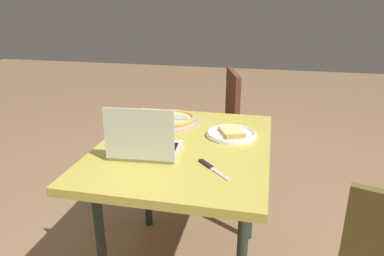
{
  "coord_description": "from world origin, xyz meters",
  "views": [
    {
      "loc": [
        1.58,
        0.38,
        1.42
      ],
      "look_at": [
        -0.01,
        0.04,
        0.82
      ],
      "focal_mm": 33.44,
      "sensor_mm": 36.0,
      "label": 1
    }
  ],
  "objects_px": {
    "pizza_tray": "(171,119)",
    "dining_table": "(185,158)",
    "pizza_plate": "(231,134)",
    "chair_far": "(216,123)",
    "table_knife": "(211,167)",
    "laptop": "(145,145)"
  },
  "relations": [
    {
      "from": "pizza_tray",
      "to": "dining_table",
      "type": "bearing_deg",
      "value": 27.31
    },
    {
      "from": "pizza_plate",
      "to": "chair_far",
      "type": "distance_m",
      "value": 0.84
    },
    {
      "from": "pizza_plate",
      "to": "dining_table",
      "type": "bearing_deg",
      "value": -54.14
    },
    {
      "from": "table_knife",
      "to": "pizza_tray",
      "type": "bearing_deg",
      "value": -148.64
    },
    {
      "from": "laptop",
      "to": "table_knife",
      "type": "bearing_deg",
      "value": 78.0
    },
    {
      "from": "laptop",
      "to": "pizza_plate",
      "type": "distance_m",
      "value": 0.48
    },
    {
      "from": "pizza_plate",
      "to": "pizza_tray",
      "type": "relative_size",
      "value": 0.78
    },
    {
      "from": "laptop",
      "to": "pizza_plate",
      "type": "xyz_separation_m",
      "value": [
        -0.32,
        0.36,
        -0.04
      ]
    },
    {
      "from": "dining_table",
      "to": "chair_far",
      "type": "distance_m",
      "value": 0.95
    },
    {
      "from": "laptop",
      "to": "dining_table",
      "type": "bearing_deg",
      "value": 139.51
    },
    {
      "from": "pizza_plate",
      "to": "chair_far",
      "type": "height_order",
      "value": "chair_far"
    },
    {
      "from": "dining_table",
      "to": "pizza_tray",
      "type": "distance_m",
      "value": 0.35
    },
    {
      "from": "pizza_plate",
      "to": "chair_far",
      "type": "relative_size",
      "value": 0.28
    },
    {
      "from": "chair_far",
      "to": "laptop",
      "type": "bearing_deg",
      "value": -8.1
    },
    {
      "from": "laptop",
      "to": "pizza_tray",
      "type": "xyz_separation_m",
      "value": [
        -0.47,
        -0.01,
        -0.03
      ]
    },
    {
      "from": "dining_table",
      "to": "pizza_tray",
      "type": "height_order",
      "value": "pizza_tray"
    },
    {
      "from": "dining_table",
      "to": "laptop",
      "type": "height_order",
      "value": "laptop"
    },
    {
      "from": "table_knife",
      "to": "chair_far",
      "type": "height_order",
      "value": "chair_far"
    },
    {
      "from": "laptop",
      "to": "pizza_tray",
      "type": "bearing_deg",
      "value": -178.51
    },
    {
      "from": "chair_far",
      "to": "pizza_tray",
      "type": "bearing_deg",
      "value": -14.93
    },
    {
      "from": "chair_far",
      "to": "pizza_plate",
      "type": "bearing_deg",
      "value": 14.22
    },
    {
      "from": "pizza_tray",
      "to": "table_knife",
      "type": "relative_size",
      "value": 2.01
    }
  ]
}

